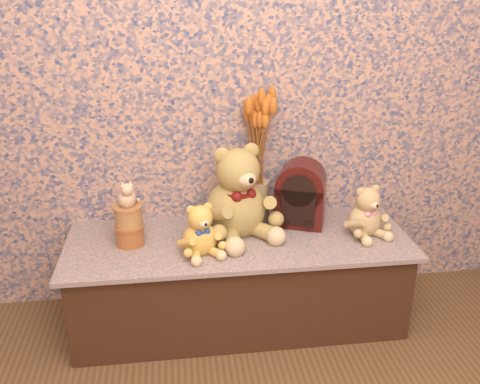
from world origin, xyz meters
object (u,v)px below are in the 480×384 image
at_px(teddy_medium, 199,226).
at_px(teddy_small, 366,208).
at_px(cathedral_radio, 301,193).
at_px(cat_figurine, 126,192).
at_px(biscuit_tin_lower, 130,235).
at_px(ceramic_vase, 256,201).
at_px(teddy_large, 236,187).

bearing_deg(teddy_medium, teddy_small, -11.92).
height_order(cathedral_radio, cat_figurine, same).
xyz_separation_m(teddy_medium, biscuit_tin_lower, (-0.29, 0.11, -0.07)).
distance_m(ceramic_vase, biscuit_tin_lower, 0.60).
bearing_deg(ceramic_vase, teddy_medium, -134.67).
xyz_separation_m(teddy_large, teddy_small, (0.56, -0.09, -0.10)).
bearing_deg(teddy_large, teddy_small, -29.73).
bearing_deg(cat_figurine, biscuit_tin_lower, 0.00).
xyz_separation_m(teddy_large, cat_figurine, (-0.46, -0.06, 0.02)).
relative_size(teddy_small, cathedral_radio, 0.81).
distance_m(teddy_small, ceramic_vase, 0.50).
distance_m(cathedral_radio, biscuit_tin_lower, 0.78).
xyz_separation_m(ceramic_vase, cat_figurine, (-0.57, -0.18, 0.14)).
distance_m(teddy_small, cathedral_radio, 0.30).
bearing_deg(cat_figurine, teddy_small, -14.27).
bearing_deg(biscuit_tin_lower, cathedral_radio, 8.01).
xyz_separation_m(teddy_medium, teddy_small, (0.73, 0.08, 0.01)).
xyz_separation_m(teddy_small, ceramic_vase, (-0.45, 0.21, -0.03)).
height_order(teddy_large, teddy_small, teddy_large).
distance_m(teddy_medium, ceramic_vase, 0.40).
height_order(teddy_medium, ceramic_vase, teddy_medium).
xyz_separation_m(teddy_medium, cat_figurine, (-0.29, 0.11, 0.12)).
bearing_deg(ceramic_vase, cathedral_radio, -19.31).
bearing_deg(ceramic_vase, biscuit_tin_lower, -163.00).
xyz_separation_m(teddy_small, cat_figurine, (-1.03, 0.03, 0.12)).
height_order(teddy_large, teddy_medium, teddy_large).
xyz_separation_m(cathedral_radio, ceramic_vase, (-0.19, 0.07, -0.06)).
bearing_deg(teddy_medium, biscuit_tin_lower, 141.53).
bearing_deg(teddy_small, cathedral_radio, 134.28).
relative_size(biscuit_tin_lower, cat_figurine, 0.97).
relative_size(teddy_large, teddy_medium, 1.86).
height_order(cathedral_radio, ceramic_vase, cathedral_radio).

